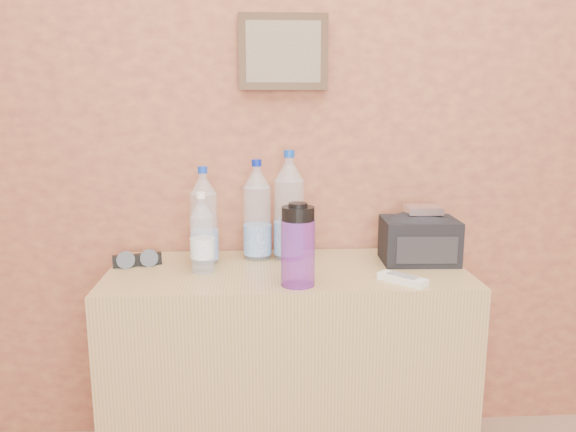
# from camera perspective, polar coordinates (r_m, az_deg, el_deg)

# --- Properties ---
(picture_frame) EXTENTS (0.30, 0.03, 0.25)m
(picture_frame) POSITION_cam_1_polar(r_m,az_deg,el_deg) (1.96, -0.49, 16.32)
(picture_frame) COLOR #382311
(picture_frame) RESTS_ON room_shell
(dresser) EXTENTS (1.14, 0.47, 0.71)m
(dresser) POSITION_cam_1_polar(r_m,az_deg,el_deg) (1.94, -0.06, -15.51)
(dresser) COLOR tan
(dresser) RESTS_ON ground
(pet_large_a) EXTENTS (0.09, 0.09, 0.32)m
(pet_large_a) POSITION_cam_1_polar(r_m,az_deg,el_deg) (1.86, -8.52, -0.50)
(pet_large_a) COLOR white
(pet_large_a) RESTS_ON dresser
(pet_large_b) EXTENTS (0.09, 0.09, 0.34)m
(pet_large_b) POSITION_cam_1_polar(r_m,az_deg,el_deg) (1.89, -3.15, 0.07)
(pet_large_b) COLOR silver
(pet_large_b) RESTS_ON dresser
(pet_large_c) EXTENTS (0.10, 0.10, 0.37)m
(pet_large_c) POSITION_cam_1_polar(r_m,az_deg,el_deg) (1.89, 0.12, 0.48)
(pet_large_c) COLOR silver
(pet_large_c) RESTS_ON dresser
(pet_small) EXTENTS (0.07, 0.07, 0.25)m
(pet_small) POSITION_cam_1_polar(r_m,az_deg,el_deg) (1.77, -8.71, -2.16)
(pet_small) COLOR silver
(pet_small) RESTS_ON dresser
(nalgene_bottle) EXTENTS (0.10, 0.10, 0.24)m
(nalgene_bottle) POSITION_cam_1_polar(r_m,az_deg,el_deg) (1.62, 1.01, -2.98)
(nalgene_bottle) COLOR purple
(nalgene_bottle) RESTS_ON dresser
(sunglasses) EXTENTS (0.16, 0.09, 0.04)m
(sunglasses) POSITION_cam_1_polar(r_m,az_deg,el_deg) (1.90, -15.06, -4.33)
(sunglasses) COLOR black
(sunglasses) RESTS_ON dresser
(ac_remote) EXTENTS (0.14, 0.14, 0.02)m
(ac_remote) POSITION_cam_1_polar(r_m,az_deg,el_deg) (1.70, 11.56, -6.31)
(ac_remote) COLOR silver
(ac_remote) RESTS_ON dresser
(toiletry_bag) EXTENTS (0.25, 0.19, 0.17)m
(toiletry_bag) POSITION_cam_1_polar(r_m,az_deg,el_deg) (1.91, 13.19, -2.15)
(toiletry_bag) COLOR black
(toiletry_bag) RESTS_ON dresser
(foil_packet) EXTENTS (0.11, 0.09, 0.02)m
(foil_packet) POSITION_cam_1_polar(r_m,az_deg,el_deg) (1.90, 13.55, 0.64)
(foil_packet) COLOR white
(foil_packet) RESTS_ON toiletry_bag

